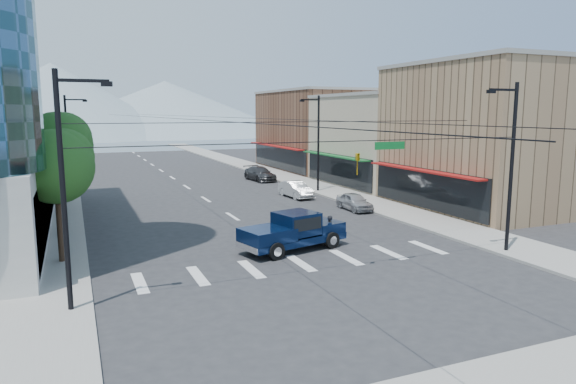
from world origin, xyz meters
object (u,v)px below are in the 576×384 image
Objects in this scene: pickup_truck at (293,231)px; parked_car_far at (260,174)px; pedestrian at (330,230)px; parked_car_mid at (296,189)px; parked_car_near at (354,202)px.

parked_car_far is (8.04, 27.84, -0.32)m from pickup_truck.
pedestrian is at bearing -10.39° from pickup_truck.
pedestrian reaches higher than parked_car_mid.
pedestrian is at bearing -125.93° from parked_car_near.
parked_car_near is (6.55, 8.59, -0.18)m from pedestrian.
pedestrian is (2.39, 0.17, -0.23)m from pickup_truck.
parked_car_far is at bearing 81.95° from parked_car_mid.
parked_car_near is 0.75× the size of parked_car_far.
parked_car_far is (5.65, 27.67, -0.09)m from pedestrian.
parked_car_far is at bearing 94.14° from parked_car_near.
pedestrian is 28.24m from parked_car_far.
pickup_truck is at bearing -111.25° from parked_car_far.
parked_car_mid is at bearing -9.77° from pedestrian.
parked_car_near is 19.11m from parked_car_far.
parked_car_far reaches higher than parked_car_mid.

